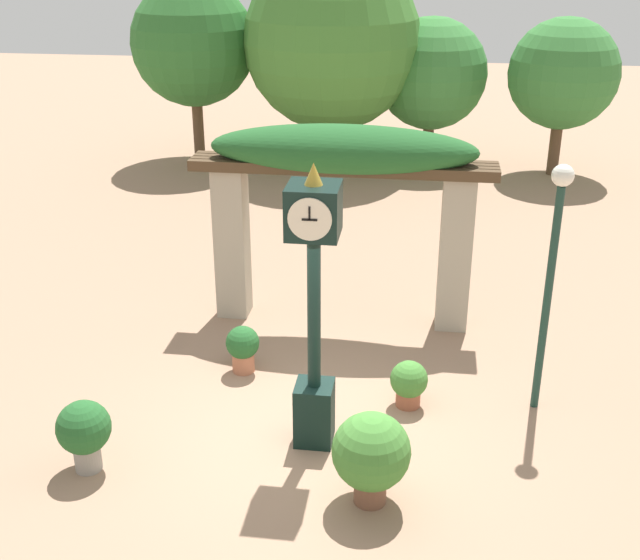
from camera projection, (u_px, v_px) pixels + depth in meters
name	position (u px, v px, depth m)	size (l,w,h in m)	color
ground_plane	(312.00, 433.00, 9.78)	(60.00, 60.00, 0.00)	#9E7A60
pedestal_clock	(314.00, 305.00, 8.92)	(0.56, 0.61, 3.43)	black
pergola	(343.00, 176.00, 11.70)	(4.48, 1.08, 3.08)	#A89E89
potted_plant_near_left	(243.00, 347.00, 11.00)	(0.46, 0.46, 0.68)	#B26B4C
potted_plant_near_right	(409.00, 382.00, 10.21)	(0.48, 0.48, 0.63)	#9E563D
potted_plant_far_left	(84.00, 431.00, 8.93)	(0.61, 0.61, 0.86)	gray
potted_plant_far_right	(371.00, 454.00, 8.37)	(0.84, 0.84, 1.06)	brown
lamp_post	(553.00, 257.00, 9.50)	(0.26, 0.26, 3.20)	#19382D
tree_line	(345.00, 50.00, 19.73)	(11.96, 4.36, 5.29)	brown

